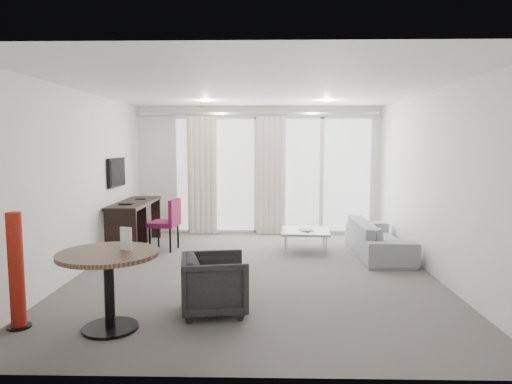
{
  "coord_description": "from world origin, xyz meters",
  "views": [
    {
      "loc": [
        0.16,
        -6.43,
        1.84
      ],
      "look_at": [
        0.0,
        0.6,
        1.1
      ],
      "focal_mm": 32.0,
      "sensor_mm": 36.0,
      "label": 1
    }
  ],
  "objects_px": {
    "sofa": "(379,238)",
    "rattan_chair_a": "(312,209)",
    "red_lamp": "(16,271)",
    "coffee_table": "(305,240)",
    "desk_chair": "(164,224)",
    "desk": "(135,224)",
    "round_table": "(109,291)",
    "tub_armchair": "(215,284)",
    "rattan_chair_b": "(329,199)"
  },
  "relations": [
    {
      "from": "sofa",
      "to": "rattan_chair_a",
      "type": "height_order",
      "value": "rattan_chair_a"
    },
    {
      "from": "red_lamp",
      "to": "coffee_table",
      "type": "xyz_separation_m",
      "value": [
        3.16,
        3.39,
        -0.4
      ]
    },
    {
      "from": "desk_chair",
      "to": "desk",
      "type": "bearing_deg",
      "value": 168.5
    },
    {
      "from": "red_lamp",
      "to": "sofa",
      "type": "distance_m",
      "value": 5.38
    },
    {
      "from": "rattan_chair_a",
      "to": "round_table",
      "type": "bearing_deg",
      "value": -101.42
    },
    {
      "from": "tub_armchair",
      "to": "coffee_table",
      "type": "bearing_deg",
      "value": -32.48
    },
    {
      "from": "desk",
      "to": "tub_armchair",
      "type": "height_order",
      "value": "desk"
    },
    {
      "from": "desk",
      "to": "rattan_chair_b",
      "type": "height_order",
      "value": "rattan_chair_b"
    },
    {
      "from": "desk",
      "to": "coffee_table",
      "type": "bearing_deg",
      "value": -4.51
    },
    {
      "from": "desk_chair",
      "to": "round_table",
      "type": "distance_m",
      "value": 3.43
    },
    {
      "from": "desk_chair",
      "to": "rattan_chair_b",
      "type": "height_order",
      "value": "desk_chair"
    },
    {
      "from": "red_lamp",
      "to": "tub_armchair",
      "type": "bearing_deg",
      "value": 13.29
    },
    {
      "from": "desk_chair",
      "to": "round_table",
      "type": "bearing_deg",
      "value": -76.56
    },
    {
      "from": "coffee_table",
      "to": "tub_armchair",
      "type": "bearing_deg",
      "value": -112.86
    },
    {
      "from": "desk",
      "to": "coffee_table",
      "type": "relative_size",
      "value": 2.15
    },
    {
      "from": "coffee_table",
      "to": "red_lamp",
      "type": "bearing_deg",
      "value": -133.04
    },
    {
      "from": "round_table",
      "to": "coffee_table",
      "type": "relative_size",
      "value": 1.21
    },
    {
      "from": "desk",
      "to": "coffee_table",
      "type": "xyz_separation_m",
      "value": [
        3.02,
        -0.24,
        -0.23
      ]
    },
    {
      "from": "desk",
      "to": "desk_chair",
      "type": "distance_m",
      "value": 0.61
    },
    {
      "from": "rattan_chair_b",
      "to": "desk_chair",
      "type": "bearing_deg",
      "value": -116.38
    },
    {
      "from": "desk_chair",
      "to": "rattan_chair_a",
      "type": "height_order",
      "value": "desk_chair"
    },
    {
      "from": "desk",
      "to": "rattan_chair_a",
      "type": "height_order",
      "value": "desk"
    },
    {
      "from": "tub_armchair",
      "to": "rattan_chair_b",
      "type": "height_order",
      "value": "rattan_chair_b"
    },
    {
      "from": "desk_chair",
      "to": "sofa",
      "type": "distance_m",
      "value": 3.67
    },
    {
      "from": "round_table",
      "to": "tub_armchair",
      "type": "xyz_separation_m",
      "value": [
        0.99,
        0.48,
        -0.07
      ]
    },
    {
      "from": "round_table",
      "to": "sofa",
      "type": "bearing_deg",
      "value": 42.7
    },
    {
      "from": "desk",
      "to": "sofa",
      "type": "height_order",
      "value": "desk"
    },
    {
      "from": "red_lamp",
      "to": "coffee_table",
      "type": "height_order",
      "value": "red_lamp"
    },
    {
      "from": "tub_armchair",
      "to": "sofa",
      "type": "height_order",
      "value": "tub_armchair"
    },
    {
      "from": "tub_armchair",
      "to": "rattan_chair_a",
      "type": "relative_size",
      "value": 0.97
    },
    {
      "from": "desk",
      "to": "rattan_chair_a",
      "type": "relative_size",
      "value": 2.38
    },
    {
      "from": "desk",
      "to": "desk_chair",
      "type": "relative_size",
      "value": 1.93
    },
    {
      "from": "round_table",
      "to": "coffee_table",
      "type": "bearing_deg",
      "value": 56.84
    },
    {
      "from": "red_lamp",
      "to": "sofa",
      "type": "relative_size",
      "value": 0.6
    },
    {
      "from": "desk",
      "to": "rattan_chair_a",
      "type": "distance_m",
      "value": 4.07
    },
    {
      "from": "desk_chair",
      "to": "coffee_table",
      "type": "relative_size",
      "value": 1.11
    },
    {
      "from": "desk_chair",
      "to": "round_table",
      "type": "relative_size",
      "value": 0.92
    },
    {
      "from": "tub_armchair",
      "to": "rattan_chair_a",
      "type": "distance_m",
      "value": 5.67
    },
    {
      "from": "tub_armchair",
      "to": "rattan_chair_a",
      "type": "bearing_deg",
      "value": -25.96
    },
    {
      "from": "desk",
      "to": "red_lamp",
      "type": "bearing_deg",
      "value": -92.24
    },
    {
      "from": "coffee_table",
      "to": "rattan_chair_a",
      "type": "xyz_separation_m",
      "value": [
        0.36,
        2.5,
        0.18
      ]
    },
    {
      "from": "desk_chair",
      "to": "coffee_table",
      "type": "xyz_separation_m",
      "value": [
        2.45,
        -0.02,
        -0.27
      ]
    },
    {
      "from": "tub_armchair",
      "to": "round_table",
      "type": "bearing_deg",
      "value": 106.06
    },
    {
      "from": "desk",
      "to": "tub_armchair",
      "type": "bearing_deg",
      "value": -60.6
    },
    {
      "from": "rattan_chair_a",
      "to": "sofa",
      "type": "bearing_deg",
      "value": -60.81
    },
    {
      "from": "round_table",
      "to": "sofa",
      "type": "relative_size",
      "value": 0.5
    },
    {
      "from": "coffee_table",
      "to": "sofa",
      "type": "relative_size",
      "value": 0.41
    },
    {
      "from": "coffee_table",
      "to": "rattan_chair_b",
      "type": "height_order",
      "value": "rattan_chair_b"
    },
    {
      "from": "sofa",
      "to": "rattan_chair_b",
      "type": "xyz_separation_m",
      "value": [
        -0.27,
        4.03,
        0.15
      ]
    },
    {
      "from": "tub_armchair",
      "to": "coffee_table",
      "type": "distance_m",
      "value": 3.18
    }
  ]
}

